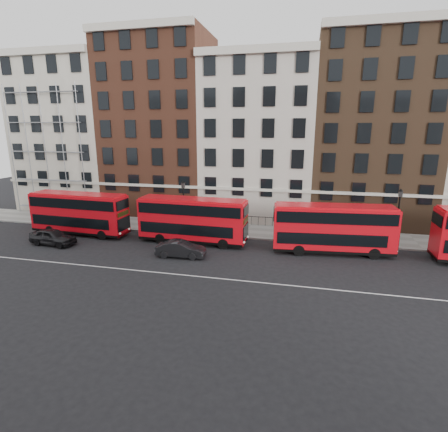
% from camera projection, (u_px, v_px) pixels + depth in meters
% --- Properties ---
extents(ground, '(120.00, 120.00, 0.00)m').
position_uv_depth(ground, '(227.00, 268.00, 27.78)').
color(ground, black).
rests_on(ground, ground).
extents(pavement, '(80.00, 5.00, 0.15)m').
position_uv_depth(pavement, '(248.00, 231.00, 37.68)').
color(pavement, gray).
rests_on(pavement, ground).
extents(kerb, '(80.00, 0.30, 0.16)m').
position_uv_depth(kerb, '(244.00, 238.00, 35.32)').
color(kerb, gray).
rests_on(kerb, ground).
extents(road_centre_line, '(70.00, 0.12, 0.01)m').
position_uv_depth(road_centre_line, '(221.00, 279.00, 25.89)').
color(road_centre_line, white).
rests_on(road_centre_line, ground).
extents(building_terrace, '(64.00, 11.95, 22.00)m').
position_uv_depth(building_terrace, '(257.00, 133.00, 42.22)').
color(building_terrace, '#B0A998').
rests_on(building_terrace, ground).
extents(bus_a, '(10.50, 3.06, 4.36)m').
position_uv_depth(bus_a, '(79.00, 212.00, 36.25)').
color(bus_a, red).
rests_on(bus_a, ground).
extents(bus_b, '(10.51, 2.85, 4.38)m').
position_uv_depth(bus_b, '(192.00, 219.00, 33.53)').
color(bus_b, red).
rests_on(bus_b, ground).
extents(bus_c, '(10.58, 3.48, 4.37)m').
position_uv_depth(bus_c, '(333.00, 228.00, 30.66)').
color(bus_c, red).
rests_on(bus_c, ground).
extents(car_rear, '(4.71, 2.24, 1.55)m').
position_uv_depth(car_rear, '(53.00, 237.00, 33.29)').
color(car_rear, black).
rests_on(car_rear, ground).
extents(car_front, '(4.36, 1.77, 1.41)m').
position_uv_depth(car_front, '(181.00, 249.00, 30.15)').
color(car_front, black).
rests_on(car_front, ground).
extents(lamp_post_left, '(0.44, 0.44, 5.33)m').
position_uv_depth(lamp_post_left, '(184.00, 203.00, 37.21)').
color(lamp_post_left, black).
rests_on(lamp_post_left, pavement).
extents(lamp_post_right, '(0.44, 0.44, 5.33)m').
position_uv_depth(lamp_post_right, '(398.00, 214.00, 32.50)').
color(lamp_post_right, black).
rests_on(lamp_post_right, pavement).
extents(iron_railings, '(6.60, 0.06, 1.00)m').
position_uv_depth(iron_railings, '(251.00, 221.00, 39.61)').
color(iron_railings, black).
rests_on(iron_railings, pavement).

